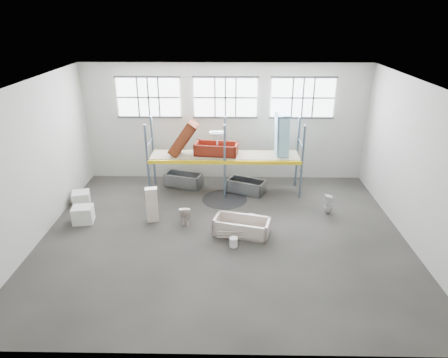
{
  "coord_description": "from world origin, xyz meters",
  "views": [
    {
      "loc": [
        0.22,
        -11.46,
        6.99
      ],
      "look_at": [
        0.0,
        1.5,
        1.4
      ],
      "focal_mm": 31.76,
      "sensor_mm": 36.0,
      "label": 1
    }
  ],
  "objects_px": {
    "toilet_beige": "(185,214)",
    "steel_tub_right": "(246,186)",
    "carton_near": "(83,215)",
    "toilet_white": "(329,204)",
    "steel_tub_left": "(184,180)",
    "blue_tub_upright": "(282,135)",
    "bathtub_beige": "(242,226)",
    "cistern_tall": "(152,205)",
    "bucket": "(234,242)",
    "rust_tub_flat": "(216,149)"
  },
  "relations": [
    {
      "from": "toilet_white",
      "to": "rust_tub_flat",
      "type": "relative_size",
      "value": 0.43
    },
    {
      "from": "bathtub_beige",
      "to": "rust_tub_flat",
      "type": "xyz_separation_m",
      "value": [
        -0.97,
        3.44,
        1.55
      ]
    },
    {
      "from": "bucket",
      "to": "carton_near",
      "type": "bearing_deg",
      "value": 164.43
    },
    {
      "from": "steel_tub_right",
      "to": "carton_near",
      "type": "bearing_deg",
      "value": -156.17
    },
    {
      "from": "toilet_white",
      "to": "rust_tub_flat",
      "type": "distance_m",
      "value": 4.85
    },
    {
      "from": "steel_tub_left",
      "to": "bucket",
      "type": "xyz_separation_m",
      "value": [
        2.11,
        -4.65,
        -0.13
      ]
    },
    {
      "from": "steel_tub_left",
      "to": "steel_tub_right",
      "type": "relative_size",
      "value": 1.03
    },
    {
      "from": "bathtub_beige",
      "to": "blue_tub_upright",
      "type": "bearing_deg",
      "value": 79.3
    },
    {
      "from": "toilet_beige",
      "to": "cistern_tall",
      "type": "distance_m",
      "value": 1.21
    },
    {
      "from": "bathtub_beige",
      "to": "bucket",
      "type": "relative_size",
      "value": 5.93
    },
    {
      "from": "toilet_beige",
      "to": "steel_tub_right",
      "type": "height_order",
      "value": "toilet_beige"
    },
    {
      "from": "cistern_tall",
      "to": "steel_tub_right",
      "type": "xyz_separation_m",
      "value": [
        3.41,
        2.45,
        -0.36
      ]
    },
    {
      "from": "bucket",
      "to": "carton_near",
      "type": "height_order",
      "value": "carton_near"
    },
    {
      "from": "toilet_white",
      "to": "cistern_tall",
      "type": "bearing_deg",
      "value": -80.85
    },
    {
      "from": "blue_tub_upright",
      "to": "carton_near",
      "type": "bearing_deg",
      "value": -158.97
    },
    {
      "from": "steel_tub_right",
      "to": "rust_tub_flat",
      "type": "bearing_deg",
      "value": 172.02
    },
    {
      "from": "steel_tub_left",
      "to": "blue_tub_upright",
      "type": "height_order",
      "value": "blue_tub_upright"
    },
    {
      "from": "steel_tub_left",
      "to": "bathtub_beige",
      "type": "bearing_deg",
      "value": -58.22
    },
    {
      "from": "steel_tub_left",
      "to": "blue_tub_upright",
      "type": "xyz_separation_m",
      "value": [
        4.01,
        -0.4,
        2.11
      ]
    },
    {
      "from": "steel_tub_right",
      "to": "bucket",
      "type": "height_order",
      "value": "steel_tub_right"
    },
    {
      "from": "toilet_beige",
      "to": "rust_tub_flat",
      "type": "xyz_separation_m",
      "value": [
        1.01,
        2.75,
        1.47
      ]
    },
    {
      "from": "rust_tub_flat",
      "to": "carton_near",
      "type": "relative_size",
      "value": 2.45
    },
    {
      "from": "steel_tub_left",
      "to": "blue_tub_upright",
      "type": "distance_m",
      "value": 4.55
    },
    {
      "from": "steel_tub_right",
      "to": "bucket",
      "type": "relative_size",
      "value": 4.79
    },
    {
      "from": "cistern_tall",
      "to": "toilet_white",
      "type": "xyz_separation_m",
      "value": [
        6.4,
        0.72,
        -0.27
      ]
    },
    {
      "from": "bathtub_beige",
      "to": "cistern_tall",
      "type": "relative_size",
      "value": 1.44
    },
    {
      "from": "bathtub_beige",
      "to": "toilet_beige",
      "type": "bearing_deg",
      "value": 175.12
    },
    {
      "from": "bathtub_beige",
      "to": "cistern_tall",
      "type": "distance_m",
      "value": 3.27
    },
    {
      "from": "bathtub_beige",
      "to": "steel_tub_right",
      "type": "distance_m",
      "value": 3.28
    },
    {
      "from": "bathtub_beige",
      "to": "bucket",
      "type": "height_order",
      "value": "bathtub_beige"
    },
    {
      "from": "bathtub_beige",
      "to": "steel_tub_right",
      "type": "relative_size",
      "value": 1.24
    },
    {
      "from": "carton_near",
      "to": "bucket",
      "type": "bearing_deg",
      "value": -15.57
    },
    {
      "from": "cistern_tall",
      "to": "steel_tub_right",
      "type": "relative_size",
      "value": 0.86
    },
    {
      "from": "rust_tub_flat",
      "to": "toilet_beige",
      "type": "bearing_deg",
      "value": -110.19
    },
    {
      "from": "steel_tub_right",
      "to": "bucket",
      "type": "xyz_separation_m",
      "value": [
        -0.54,
        -4.07,
        -0.12
      ]
    },
    {
      "from": "steel_tub_right",
      "to": "bathtub_beige",
      "type": "bearing_deg",
      "value": -94.62
    },
    {
      "from": "toilet_white",
      "to": "steel_tub_left",
      "type": "height_order",
      "value": "toilet_white"
    },
    {
      "from": "toilet_beige",
      "to": "carton_near",
      "type": "xyz_separation_m",
      "value": [
        -3.62,
        -0.01,
        -0.05
      ]
    },
    {
      "from": "blue_tub_upright",
      "to": "bucket",
      "type": "relative_size",
      "value": 5.45
    },
    {
      "from": "toilet_beige",
      "to": "toilet_white",
      "type": "distance_m",
      "value": 5.29
    },
    {
      "from": "bathtub_beige",
      "to": "toilet_white",
      "type": "xyz_separation_m",
      "value": [
        3.25,
        1.53,
        0.09
      ]
    },
    {
      "from": "blue_tub_upright",
      "to": "cistern_tall",
      "type": "bearing_deg",
      "value": -151.06
    },
    {
      "from": "blue_tub_upright",
      "to": "bathtub_beige",
      "type": "bearing_deg",
      "value": -115.16
    },
    {
      "from": "steel_tub_right",
      "to": "blue_tub_upright",
      "type": "xyz_separation_m",
      "value": [
        1.36,
        0.19,
        2.12
      ]
    },
    {
      "from": "blue_tub_upright",
      "to": "bucket",
      "type": "xyz_separation_m",
      "value": [
        -1.9,
        -4.26,
        -2.24
      ]
    },
    {
      "from": "steel_tub_right",
      "to": "bucket",
      "type": "bearing_deg",
      "value": -97.61
    },
    {
      "from": "toilet_white",
      "to": "toilet_beige",
      "type": "bearing_deg",
      "value": -78.12
    },
    {
      "from": "toilet_beige",
      "to": "steel_tub_left",
      "type": "relative_size",
      "value": 0.45
    },
    {
      "from": "toilet_white",
      "to": "steel_tub_right",
      "type": "distance_m",
      "value": 3.45
    },
    {
      "from": "steel_tub_right",
      "to": "carton_near",
      "type": "xyz_separation_m",
      "value": [
        -5.86,
        -2.59,
        0.03
      ]
    }
  ]
}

